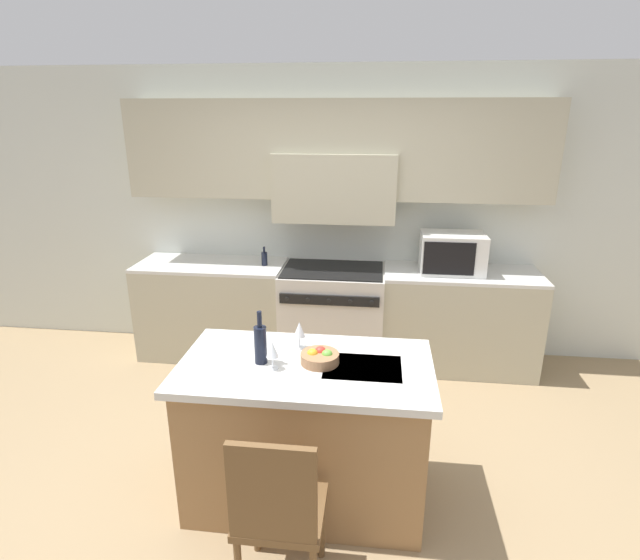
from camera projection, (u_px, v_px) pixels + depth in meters
ground_plane at (305, 490)px, 3.19m from camera, size 10.00×10.00×0.00m
back_cabinetry at (336, 190)px, 4.61m from camera, size 10.00×0.46×2.70m
back_counter at (333, 314)px, 4.75m from camera, size 3.73×0.62×0.93m
range_stove at (332, 315)px, 4.73m from camera, size 0.95×0.70×0.92m
microwave at (452, 253)px, 4.42m from camera, size 0.55×0.38×0.35m
kitchen_island at (306, 431)px, 3.01m from camera, size 1.46×0.81×0.92m
island_chair at (278, 509)px, 2.33m from camera, size 0.42×0.40×0.96m
wine_bottle at (260, 343)px, 2.84m from camera, size 0.07×0.07×0.32m
wine_glass_near at (272, 350)px, 2.77m from camera, size 0.07×0.07×0.17m
wine_glass_far at (299, 330)px, 3.02m from camera, size 0.07×0.07×0.17m
fruit_bowl at (320, 357)px, 2.87m from camera, size 0.22×0.22×0.09m
oil_bottle_on_counter at (264, 258)px, 4.65m from camera, size 0.05×0.05×0.18m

